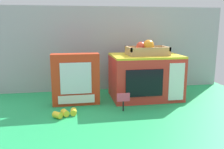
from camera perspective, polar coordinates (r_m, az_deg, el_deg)
name	(u,v)px	position (r m, az deg, el deg)	size (l,w,h in m)	color
ground_plane	(121,101)	(1.47, 2.14, -6.38)	(1.70, 1.70, 0.00)	#219E54
display_back_panel	(112,49)	(1.71, 0.02, 6.11)	(1.61, 0.03, 0.58)	#A0A3A8
toy_microwave	(145,76)	(1.53, 7.85, -0.45)	(0.42, 0.30, 0.27)	red
food_groups_crate	(147,50)	(1.49, 8.17, 5.78)	(0.25, 0.15, 0.10)	tan
cookie_set_box	(76,80)	(1.39, -8.58, -1.19)	(0.27, 0.08, 0.30)	red
price_sign	(123,99)	(1.29, 2.71, -5.88)	(0.07, 0.01, 0.10)	black
loose_toy_banana	(65,113)	(1.26, -10.96, -8.99)	(0.12, 0.08, 0.03)	yellow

